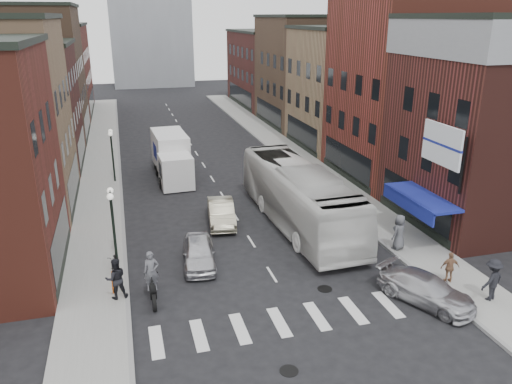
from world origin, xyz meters
TOP-DOWN VIEW (x-y plane):
  - ground at (0.00, 0.00)m, footprint 160.00×160.00m
  - sidewalk_left at (-8.50, 22.00)m, footprint 3.00×74.00m
  - sidewalk_right at (8.50, 22.00)m, footprint 3.00×74.00m
  - curb_left at (-7.00, 22.00)m, footprint 0.20×74.00m
  - curb_right at (7.00, 22.00)m, footprint 0.20×74.00m
  - crosswalk_stripes at (0.00, -3.00)m, footprint 12.00×2.20m
  - bldg_left_mid_b at (-14.99, 24.00)m, footprint 10.30×10.20m
  - bldg_left_far_a at (-14.99, 35.00)m, footprint 10.30×12.20m
  - bldg_left_far_b at (-14.99, 49.00)m, footprint 10.30×16.20m
  - bldg_right_corner at (14.99, 4.50)m, footprint 10.30×9.20m
  - bldg_right_mid_a at (15.00, 14.00)m, footprint 10.30×10.20m
  - bldg_right_mid_b at (14.99, 24.00)m, footprint 10.30×10.20m
  - bldg_right_far_a at (14.99, 35.00)m, footprint 10.30×12.20m
  - bldg_right_far_b at (14.99, 49.00)m, footprint 10.30×16.20m
  - awning_blue at (8.93, 2.50)m, footprint 1.80×5.00m
  - billboard_sign at (8.59, 0.50)m, footprint 1.52×3.00m
  - streetlamp_near at (-7.40, 4.00)m, footprint 0.32×1.22m
  - streetlamp_far at (-7.40, 18.00)m, footprint 0.32×1.22m
  - bike_rack at (-7.60, 1.30)m, footprint 0.08×0.68m
  - box_truck at (-2.96, 18.11)m, footprint 2.64×7.94m
  - motorcycle_rider at (-5.87, 0.08)m, footprint 0.68×2.42m
  - transit_bus at (3.41, 6.63)m, footprint 3.61×13.51m
  - sedan_left_near at (-3.31, 3.00)m, footprint 2.08×4.19m
  - sedan_left_far at (-1.10, 8.04)m, footprint 2.06×4.54m
  - curb_car at (5.90, -3.25)m, footprint 3.60×4.81m
  - parked_bicycle at (-7.50, 3.43)m, footprint 0.74×1.63m
  - ped_left_solo at (-7.42, 0.57)m, footprint 1.00×0.65m
  - ped_right_a at (8.67, -4.00)m, footprint 1.41×1.00m
  - ped_right_b at (7.85, -2.16)m, footprint 0.97×0.62m
  - ped_right_c at (7.40, 1.68)m, footprint 1.14×0.99m

SIDE VIEW (x-z plane):
  - ground at x=0.00m, z-range 0.00..0.00m
  - curb_left at x=-7.00m, z-range -0.08..0.08m
  - curb_right at x=7.00m, z-range -0.08..0.08m
  - crosswalk_stripes at x=0.00m, z-range -0.01..0.01m
  - sidewalk_left at x=-8.50m, z-range 0.00..0.15m
  - sidewalk_right at x=8.50m, z-range 0.00..0.15m
  - bike_rack at x=-7.60m, z-range 0.15..0.95m
  - parked_bicycle at x=-7.50m, z-range 0.15..0.98m
  - curb_car at x=5.90m, z-range 0.00..1.30m
  - sedan_left_near at x=-3.31m, z-range 0.00..1.37m
  - sedan_left_far at x=-1.10m, z-range 0.00..1.44m
  - ped_right_b at x=7.85m, z-range 0.15..1.68m
  - ped_left_solo at x=-7.42m, z-range 0.15..2.08m
  - ped_right_c at x=7.40m, z-range 0.15..2.12m
  - ped_right_a at x=8.67m, z-range 0.15..2.12m
  - motorcycle_rider at x=-5.87m, z-range -0.08..2.38m
  - box_truck at x=-2.96m, z-range -0.02..3.40m
  - transit_bus at x=3.41m, z-range 0.00..3.74m
  - awning_blue at x=8.93m, z-range 2.24..3.02m
  - streetlamp_near at x=-7.40m, z-range 0.86..4.97m
  - streetlamp_far at x=-7.40m, z-range 0.86..4.97m
  - bldg_right_far_b at x=14.99m, z-range 0.00..10.30m
  - bldg_left_mid_b at x=-14.99m, z-range 0.00..10.30m
  - bldg_left_far_b at x=-14.99m, z-range 0.00..11.30m
  - bldg_right_mid_b at x=14.99m, z-range 0.00..11.30m
  - billboard_sign at x=8.59m, z-range 4.28..7.98m
  - bldg_right_far_a at x=14.99m, z-range 0.00..12.30m
  - bldg_right_corner at x=14.99m, z-range 0.00..12.30m
  - bldg_left_far_a at x=-14.99m, z-range 0.00..13.30m
  - bldg_right_mid_a at x=15.00m, z-range 0.00..14.30m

